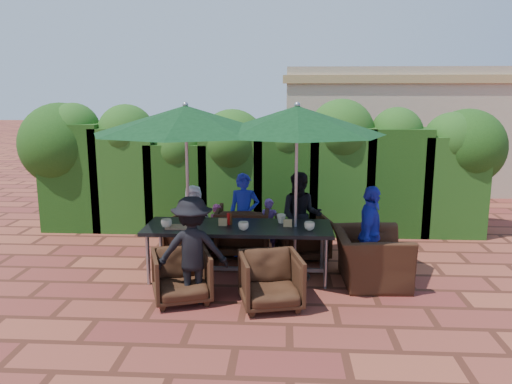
# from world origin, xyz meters

# --- Properties ---
(ground) EXTENTS (80.00, 80.00, 0.00)m
(ground) POSITION_xyz_m (0.00, 0.00, 0.00)
(ground) COLOR brown
(ground) RESTS_ON ground
(dining_table) EXTENTS (2.60, 0.90, 0.75)m
(dining_table) POSITION_xyz_m (-0.16, -0.21, 0.68)
(dining_table) COLOR black
(dining_table) RESTS_ON ground
(umbrella_left) EXTENTS (2.59, 2.59, 2.46)m
(umbrella_left) POSITION_xyz_m (-0.88, -0.14, 2.21)
(umbrella_left) COLOR gray
(umbrella_left) RESTS_ON ground
(umbrella_right) EXTENTS (2.39, 2.39, 2.46)m
(umbrella_right) POSITION_xyz_m (0.64, -0.19, 2.21)
(umbrella_right) COLOR gray
(umbrella_right) RESTS_ON ground
(chair_far_left) EXTENTS (0.88, 0.86, 0.71)m
(chair_far_left) POSITION_xyz_m (-0.99, 0.68, 0.36)
(chair_far_left) COLOR black
(chair_far_left) RESTS_ON ground
(chair_far_mid) EXTENTS (0.84, 0.79, 0.86)m
(chair_far_mid) POSITION_xyz_m (-0.19, 0.84, 0.43)
(chair_far_mid) COLOR black
(chair_far_mid) RESTS_ON ground
(chair_far_right) EXTENTS (0.88, 0.84, 0.76)m
(chair_far_right) POSITION_xyz_m (0.77, 0.68, 0.38)
(chair_far_right) COLOR black
(chair_far_right) RESTS_ON ground
(chair_near_left) EXTENTS (0.87, 0.84, 0.71)m
(chair_near_left) POSITION_xyz_m (-0.79, -1.07, 0.36)
(chair_near_left) COLOR black
(chair_near_left) RESTS_ON ground
(chair_near_right) EXTENTS (0.84, 0.81, 0.73)m
(chair_near_right) POSITION_xyz_m (0.33, -1.18, 0.37)
(chair_near_right) COLOR black
(chair_near_right) RESTS_ON ground
(chair_end_right) EXTENTS (0.76, 1.12, 0.96)m
(chair_end_right) POSITION_xyz_m (1.67, -0.30, 0.48)
(chair_end_right) COLOR black
(chair_end_right) RESTS_ON ground
(adult_far_left) EXTENTS (0.61, 0.42, 1.15)m
(adult_far_left) POSITION_xyz_m (-0.97, 0.72, 0.57)
(adult_far_left) COLOR white
(adult_far_left) RESTS_ON ground
(adult_far_mid) EXTENTS (0.50, 0.41, 1.34)m
(adult_far_mid) POSITION_xyz_m (-0.16, 0.74, 0.67)
(adult_far_mid) COLOR #1F2AAD
(adult_far_mid) RESTS_ON ground
(adult_far_right) EXTENTS (0.69, 0.46, 1.37)m
(adult_far_right) POSITION_xyz_m (0.74, 0.68, 0.69)
(adult_far_right) COLOR black
(adult_far_right) RESTS_ON ground
(adult_near_left) EXTENTS (0.91, 0.52, 1.35)m
(adult_near_left) POSITION_xyz_m (-0.64, -1.10, 0.67)
(adult_near_left) COLOR black
(adult_near_left) RESTS_ON ground
(adult_end_right) EXTENTS (0.58, 0.87, 1.35)m
(adult_end_right) POSITION_xyz_m (1.65, -0.30, 0.68)
(adult_end_right) COLOR #1F2AAD
(adult_end_right) RESTS_ON ground
(child_left) EXTENTS (0.34, 0.30, 0.81)m
(child_left) POSITION_xyz_m (-0.60, 0.89, 0.40)
(child_left) COLOR #DB4D98
(child_left) RESTS_ON ground
(child_right) EXTENTS (0.34, 0.29, 0.90)m
(child_right) POSITION_xyz_m (0.24, 0.94, 0.45)
(child_right) COLOR #8855B8
(child_right) RESTS_ON ground
(pedestrian_a) EXTENTS (1.65, 0.82, 1.69)m
(pedestrian_a) POSITION_xyz_m (1.92, 4.15, 0.84)
(pedestrian_a) COLOR #24873D
(pedestrian_a) RESTS_ON ground
(pedestrian_b) EXTENTS (0.98, 0.72, 1.84)m
(pedestrian_b) POSITION_xyz_m (2.47, 4.25, 0.92)
(pedestrian_b) COLOR #DB4D98
(pedestrian_b) RESTS_ON ground
(pedestrian_c) EXTENTS (0.94, 1.07, 1.55)m
(pedestrian_c) POSITION_xyz_m (3.40, 4.35, 0.78)
(pedestrian_c) COLOR #9A98A1
(pedestrian_c) RESTS_ON ground
(cup_a) EXTENTS (0.15, 0.15, 0.12)m
(cup_a) POSITION_xyz_m (-1.14, -0.36, 0.81)
(cup_a) COLOR beige
(cup_a) RESTS_ON dining_table
(cup_b) EXTENTS (0.14, 0.14, 0.14)m
(cup_b) POSITION_xyz_m (-0.80, -0.17, 0.82)
(cup_b) COLOR beige
(cup_b) RESTS_ON dining_table
(cup_c) EXTENTS (0.14, 0.14, 0.11)m
(cup_c) POSITION_xyz_m (-0.07, -0.42, 0.81)
(cup_c) COLOR beige
(cup_c) RESTS_ON dining_table
(cup_d) EXTENTS (0.14, 0.14, 0.13)m
(cup_d) POSITION_xyz_m (0.44, -0.01, 0.81)
(cup_d) COLOR beige
(cup_d) RESTS_ON dining_table
(cup_e) EXTENTS (0.14, 0.14, 0.11)m
(cup_e) POSITION_xyz_m (0.82, -0.37, 0.81)
(cup_e) COLOR beige
(cup_e) RESTS_ON dining_table
(ketchup_bottle) EXTENTS (0.04, 0.04, 0.17)m
(ketchup_bottle) POSITION_xyz_m (-0.30, -0.16, 0.83)
(ketchup_bottle) COLOR #B20C0A
(ketchup_bottle) RESTS_ON dining_table
(sauce_bottle) EXTENTS (0.04, 0.04, 0.17)m
(sauce_bottle) POSITION_xyz_m (-0.27, -0.14, 0.83)
(sauce_bottle) COLOR #4C230C
(sauce_bottle) RESTS_ON dining_table
(serving_tray) EXTENTS (0.35, 0.25, 0.02)m
(serving_tray) POSITION_xyz_m (-0.96, -0.35, 0.76)
(serving_tray) COLOR #916546
(serving_tray) RESTS_ON dining_table
(number_block_left) EXTENTS (0.12, 0.06, 0.10)m
(number_block_left) POSITION_xyz_m (-0.38, -0.20, 0.80)
(number_block_left) COLOR tan
(number_block_left) RESTS_ON dining_table
(number_block_right) EXTENTS (0.12, 0.06, 0.10)m
(number_block_right) POSITION_xyz_m (0.53, -0.20, 0.80)
(number_block_right) COLOR tan
(number_block_right) RESTS_ON dining_table
(hedge_wall) EXTENTS (9.10, 1.60, 2.47)m
(hedge_wall) POSITION_xyz_m (-0.15, 2.32, 1.33)
(hedge_wall) COLOR #14330E
(hedge_wall) RESTS_ON ground
(building) EXTENTS (6.20, 3.08, 3.20)m
(building) POSITION_xyz_m (3.50, 6.99, 1.61)
(building) COLOR tan
(building) RESTS_ON ground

